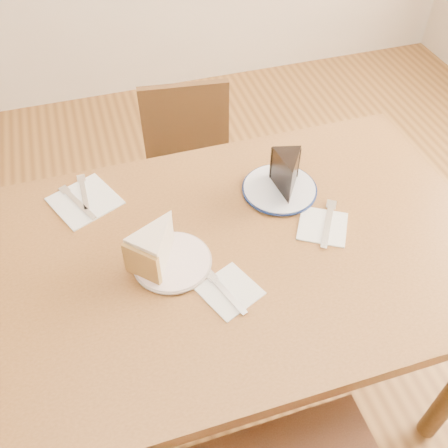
# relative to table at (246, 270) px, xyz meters

# --- Properties ---
(ground) EXTENTS (4.00, 4.00, 0.00)m
(ground) POSITION_rel_table_xyz_m (0.00, 0.00, -0.65)
(ground) COLOR #4F3015
(ground) RESTS_ON ground
(table) EXTENTS (1.20, 0.80, 0.75)m
(table) POSITION_rel_table_xyz_m (0.00, 0.00, 0.00)
(table) COLOR #513016
(table) RESTS_ON ground
(chair_far) EXTENTS (0.42, 0.42, 0.76)m
(chair_far) POSITION_rel_table_xyz_m (0.01, 0.62, -0.23)
(chair_far) COLOR #341F0F
(chair_far) RESTS_ON ground
(plate_cream) EXTENTS (0.18, 0.18, 0.01)m
(plate_cream) POSITION_rel_table_xyz_m (-0.19, -0.00, 0.10)
(plate_cream) COLOR white
(plate_cream) RESTS_ON table
(plate_navy) EXTENTS (0.19, 0.19, 0.01)m
(plate_navy) POSITION_rel_table_xyz_m (0.15, 0.16, 0.10)
(plate_navy) COLOR white
(plate_navy) RESTS_ON table
(carrot_cake) EXTENTS (0.15, 0.15, 0.09)m
(carrot_cake) POSITION_rel_table_xyz_m (-0.21, 0.02, 0.15)
(carrot_cake) COLOR beige
(carrot_cake) RESTS_ON plate_cream
(chocolate_cake) EXTENTS (0.10, 0.12, 0.10)m
(chocolate_cake) POSITION_rel_table_xyz_m (0.16, 0.14, 0.16)
(chocolate_cake) COLOR black
(chocolate_cake) RESTS_ON plate_navy
(napkin_cream) EXTENTS (0.16, 0.16, 0.00)m
(napkin_cream) POSITION_rel_table_xyz_m (-0.08, -0.12, 0.10)
(napkin_cream) COLOR white
(napkin_cream) RESTS_ON table
(napkin_navy) EXTENTS (0.16, 0.16, 0.00)m
(napkin_navy) POSITION_rel_table_xyz_m (0.20, 0.00, 0.10)
(napkin_navy) COLOR white
(napkin_navy) RESTS_ON table
(napkin_spare) EXTENTS (0.21, 0.21, 0.00)m
(napkin_spare) POSITION_rel_table_xyz_m (-0.37, 0.27, 0.10)
(napkin_spare) COLOR white
(napkin_spare) RESTS_ON table
(fork_cream) EXTENTS (0.06, 0.14, 0.00)m
(fork_cream) POSITION_rel_table_xyz_m (-0.09, -0.12, 0.10)
(fork_cream) COLOR silver
(fork_cream) RESTS_ON napkin_cream
(knife_navy) EXTENTS (0.10, 0.15, 0.00)m
(knife_navy) POSITION_rel_table_xyz_m (0.22, 0.00, 0.10)
(knife_navy) COLOR silver
(knife_navy) RESTS_ON napkin_navy
(fork_spare) EXTENTS (0.02, 0.14, 0.00)m
(fork_spare) POSITION_rel_table_xyz_m (-0.36, 0.30, 0.10)
(fork_spare) COLOR silver
(fork_spare) RESTS_ON napkin_spare
(knife_spare) EXTENTS (0.08, 0.15, 0.00)m
(knife_spare) POSITION_rel_table_xyz_m (-0.38, 0.27, 0.10)
(knife_spare) COLOR silver
(knife_spare) RESTS_ON napkin_spare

